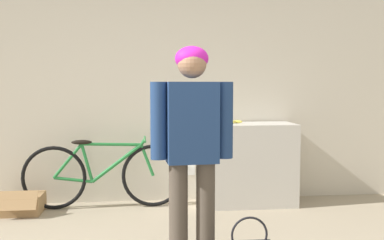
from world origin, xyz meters
The scene contains 6 objects.
wall_back centered at (0.00, 2.82, 1.30)m, with size 8.00×0.07×2.60m.
side_shelf centered at (1.15, 2.52, 0.46)m, with size 1.06×0.51×0.91m.
person centered at (0.34, 0.85, 0.97)m, with size 0.60×0.25×1.62m.
bicycle centered at (-0.44, 2.53, 0.37)m, with size 1.76×0.46×0.76m.
banana centered at (0.96, 2.54, 0.93)m, with size 0.28×0.08×0.04m.
cardboard_box centered at (-1.27, 2.43, 0.10)m, with size 0.40×0.46×0.27m.
Camera 1 is at (-0.01, -2.37, 1.35)m, focal length 42.00 mm.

